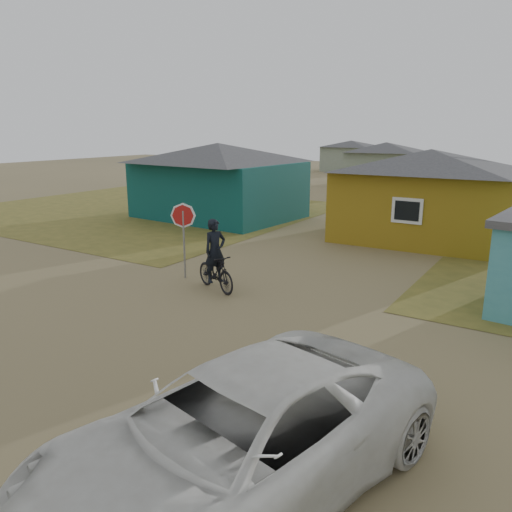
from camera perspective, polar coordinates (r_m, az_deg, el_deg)
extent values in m
plane|color=olive|center=(12.44, -9.89, -8.37)|extent=(120.00, 120.00, 0.00)
cube|color=olive|center=(30.94, -13.04, 5.20)|extent=(20.00, 18.00, 0.00)
cube|color=#0B3E3C|center=(27.52, -4.30, 7.56)|extent=(8.40, 6.54, 3.00)
pyramid|color=#3B3B3D|center=(27.35, -4.38, 11.72)|extent=(8.93, 7.08, 1.00)
cube|color=olive|center=(23.25, 18.93, 5.56)|extent=(7.21, 6.24, 3.00)
pyramid|color=#3B3B3D|center=(23.06, 19.33, 10.35)|extent=(7.72, 6.76, 0.90)
cube|color=silver|center=(20.33, 16.88, 4.97)|extent=(1.20, 0.06, 1.00)
cube|color=black|center=(20.30, 16.86, 4.96)|extent=(0.95, 0.04, 0.75)
cube|color=gray|center=(44.72, 14.54, 9.66)|extent=(6.49, 5.60, 2.80)
pyramid|color=#3B3B3D|center=(44.62, 14.68, 11.96)|extent=(7.04, 6.15, 0.80)
cube|color=gray|center=(58.71, 10.75, 10.85)|extent=(5.75, 5.28, 2.70)
pyramid|color=#3B3B3D|center=(58.64, 10.83, 12.50)|extent=(6.28, 5.81, 0.70)
cylinder|color=gray|center=(16.25, -8.21, 1.26)|extent=(0.06, 0.06, 2.23)
imported|color=black|center=(15.06, -4.65, -1.79)|extent=(2.00, 1.23, 1.16)
imported|color=black|center=(14.89, -4.70, 0.61)|extent=(0.68, 0.82, 1.91)
imported|color=silver|center=(6.90, -2.22, -20.14)|extent=(4.14, 6.66, 1.72)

